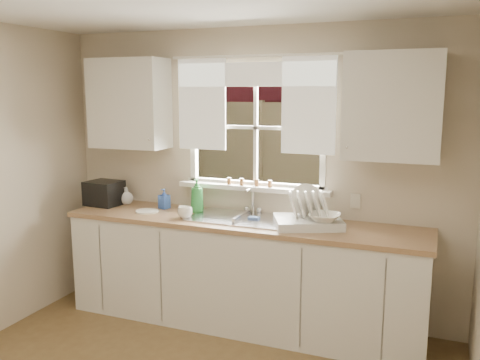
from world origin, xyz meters
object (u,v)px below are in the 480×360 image
at_px(soap_bottle_a, 197,195).
at_px(black_appliance, 104,193).
at_px(dish_rack, 308,217).
at_px(cup, 185,212).

height_order(soap_bottle_a, black_appliance, soap_bottle_a).
distance_m(dish_rack, cup, 1.03).
relative_size(dish_rack, cup, 5.11).
bearing_deg(black_appliance, soap_bottle_a, 8.09).
bearing_deg(dish_rack, soap_bottle_a, 174.49).
bearing_deg(dish_rack, black_appliance, 178.71).
bearing_deg(soap_bottle_a, black_appliance, -179.56).
bearing_deg(soap_bottle_a, dish_rack, -8.37).
xyz_separation_m(soap_bottle_a, cup, (-0.00, -0.23, -0.10)).
relative_size(soap_bottle_a, cup, 2.46).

